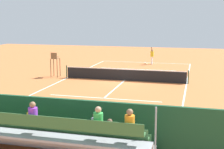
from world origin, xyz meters
TOP-DOWN VIEW (x-y plane):
  - ground_plane at (0.00, 0.00)m, footprint 60.00×60.00m
  - court_line_markings at (0.00, -0.04)m, footprint 10.10×22.20m
  - tennis_net at (0.00, 0.00)m, footprint 10.30×0.10m
  - backdrop_wall at (0.00, 14.00)m, footprint 18.00×0.16m
  - bleacher_stand at (-0.17, 15.40)m, footprint 9.06×2.40m
  - umpire_chair at (6.20, -0.07)m, footprint 0.67×0.67m
  - courtside_bench at (-2.75, 13.27)m, footprint 1.80×0.40m
  - equipment_bag at (-0.91, 13.40)m, footprint 0.90×0.36m
  - tennis_player at (-0.91, -9.78)m, footprint 0.37×0.53m
  - tennis_racket at (-0.34, -10.00)m, footprint 0.58×0.40m
  - tennis_ball_near at (-2.04, -8.57)m, footprint 0.07×0.07m
  - tennis_ball_far at (1.21, -7.21)m, footprint 0.07×0.07m

SIDE VIEW (x-z plane):
  - ground_plane at x=0.00m, z-range 0.00..0.00m
  - court_line_markings at x=0.00m, z-range 0.00..0.01m
  - tennis_racket at x=-0.34m, z-range 0.00..0.03m
  - tennis_ball_near at x=-2.04m, z-range 0.00..0.07m
  - tennis_ball_far at x=1.21m, z-range 0.00..0.07m
  - equipment_bag at x=-0.91m, z-range 0.00..0.36m
  - tennis_net at x=0.00m, z-range -0.03..1.04m
  - courtside_bench at x=-2.75m, z-range 0.09..1.02m
  - bleacher_stand at x=-0.17m, z-range -0.27..2.21m
  - backdrop_wall at x=0.00m, z-range 0.00..2.00m
  - tennis_player at x=-0.91m, z-range 0.05..1.98m
  - umpire_chair at x=6.20m, z-range 0.24..2.38m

